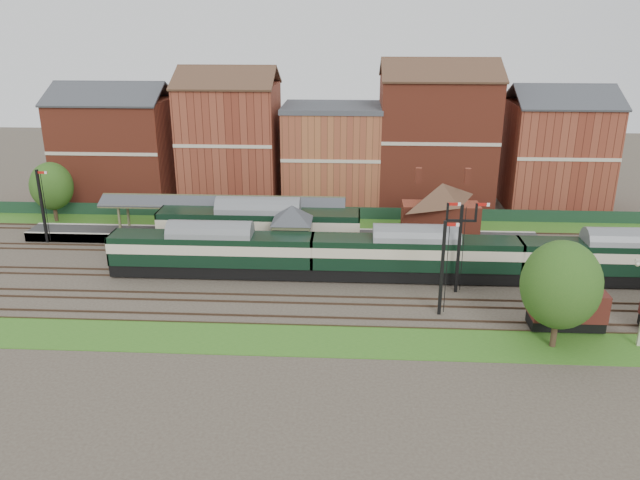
# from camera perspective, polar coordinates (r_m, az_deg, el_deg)

# --- Properties ---
(ground) EXTENTS (160.00, 160.00, 0.00)m
(ground) POSITION_cam_1_polar(r_m,az_deg,el_deg) (58.14, 0.13, -3.45)
(ground) COLOR #473D33
(ground) RESTS_ON ground
(grass_back) EXTENTS (90.00, 4.50, 0.06)m
(grass_back) POSITION_cam_1_polar(r_m,az_deg,el_deg) (73.09, 0.80, 1.50)
(grass_back) COLOR #2D6619
(grass_back) RESTS_ON ground
(grass_front) EXTENTS (90.00, 5.00, 0.06)m
(grass_front) POSITION_cam_1_polar(r_m,az_deg,el_deg) (47.35, -0.66, -9.14)
(grass_front) COLOR #2D6619
(grass_front) RESTS_ON ground
(fence) EXTENTS (90.00, 0.12, 1.50)m
(fence) POSITION_cam_1_polar(r_m,az_deg,el_deg) (74.78, 0.87, 2.51)
(fence) COLOR #193823
(fence) RESTS_ON ground
(platform) EXTENTS (55.00, 3.40, 1.00)m
(platform) POSITION_cam_1_polar(r_m,az_deg,el_deg) (67.43, -3.67, 0.30)
(platform) COLOR #2D2D2D
(platform) RESTS_ON ground
(signal_box) EXTENTS (5.40, 5.40, 6.00)m
(signal_box) POSITION_cam_1_polar(r_m,az_deg,el_deg) (60.23, -2.55, 0.62)
(signal_box) COLOR #667352
(signal_box) RESTS_ON ground
(brick_hut) EXTENTS (3.20, 2.64, 2.94)m
(brick_hut) POSITION_cam_1_polar(r_m,az_deg,el_deg) (60.67, 5.02, -1.30)
(brick_hut) COLOR maroon
(brick_hut) RESTS_ON ground
(station_building) EXTENTS (8.10, 8.10, 5.90)m
(station_building) POSITION_cam_1_polar(r_m,az_deg,el_deg) (66.53, 10.98, 2.83)
(station_building) COLOR #933925
(station_building) RESTS_ON platform
(canopy) EXTENTS (26.00, 3.89, 4.08)m
(canopy) POSITION_cam_1_polar(r_m,az_deg,el_deg) (67.16, -8.84, 3.68)
(canopy) COLOR brown
(canopy) RESTS_ON platform
(semaphore_bracket) EXTENTS (3.60, 0.25, 8.18)m
(semaphore_bracket) POSITION_cam_1_polar(r_m,az_deg,el_deg) (54.82, 12.66, -0.22)
(semaphore_bracket) COLOR black
(semaphore_bracket) RESTS_ON ground
(semaphore_platform_end) EXTENTS (1.23, 0.25, 8.00)m
(semaphore_platform_end) POSITION_cam_1_polar(r_m,az_deg,el_deg) (72.07, -24.06, 2.92)
(semaphore_platform_end) COLOR black
(semaphore_platform_end) RESTS_ON ground
(semaphore_siding) EXTENTS (1.23, 0.25, 8.00)m
(semaphore_siding) POSITION_cam_1_polar(r_m,az_deg,el_deg) (50.52, 11.14, -2.43)
(semaphore_siding) COLOR black
(semaphore_siding) RESTS_ON ground
(town_backdrop) EXTENTS (69.00, 10.00, 16.00)m
(town_backdrop) POSITION_cam_1_polar(r_m,az_deg,el_deg) (80.02, 0.98, 8.27)
(town_backdrop) COLOR #933925
(town_backdrop) RESTS_ON ground
(dmu_train) EXTENTS (56.32, 2.96, 4.33)m
(dmu_train) POSITION_cam_1_polar(r_m,az_deg,el_deg) (57.41, 8.69, -1.29)
(dmu_train) COLOR black
(dmu_train) RESTS_ON ground
(platform_railcar) EXTENTS (20.51, 3.23, 4.72)m
(platform_railcar) POSITION_cam_1_polar(r_m,az_deg,el_deg) (63.89, -5.59, 1.25)
(platform_railcar) COLOR black
(platform_railcar) RESTS_ON ground
(goods_van_a) EXTENTS (5.54, 2.40, 3.36)m
(goods_van_a) POSITION_cam_1_polar(r_m,az_deg,el_deg) (51.80, 21.68, -5.64)
(goods_van_a) COLOR black
(goods_van_a) RESTS_ON ground
(tree_far) EXTENTS (5.63, 5.63, 8.22)m
(tree_far) POSITION_cam_1_polar(r_m,az_deg,el_deg) (47.51, 21.17, -3.84)
(tree_far) COLOR #382619
(tree_far) RESTS_ON ground
(tree_back) EXTENTS (4.87, 4.87, 7.12)m
(tree_back) POSITION_cam_1_polar(r_m,az_deg,el_deg) (79.26, -23.34, 4.54)
(tree_back) COLOR #382619
(tree_back) RESTS_ON ground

